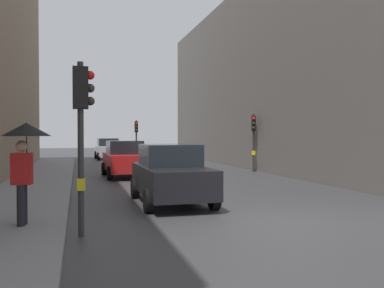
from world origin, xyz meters
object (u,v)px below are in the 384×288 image
traffic_light_near_left (82,116)px  car_silver_hatchback (108,149)px  traffic_light_far_median (136,133)px  car_red_sedan (125,159)px  car_dark_suv (171,174)px  pedestrian_with_umbrella (25,145)px  traffic_light_mid_street (254,132)px

traffic_light_near_left → car_silver_hatchback: 27.42m
traffic_light_far_median → car_red_sedan: 12.30m
traffic_light_near_left → car_dark_suv: (2.60, 3.53, -1.54)m
car_dark_suv → car_red_sedan: bearing=93.1°
car_silver_hatchback → car_dark_suv: bearing=-89.5°
car_red_sedan → pedestrian_with_umbrella: bearing=-106.3°
car_red_sedan → car_dark_suv: (0.45, -8.39, 0.00)m
traffic_light_near_left → pedestrian_with_umbrella: 1.43m
traffic_light_mid_street → car_red_sedan: traffic_light_mid_street is taller
traffic_light_far_median → car_silver_hatchback: bearing=120.4°
traffic_light_mid_street → car_silver_hatchback: (-6.98, 14.41, -1.34)m
car_red_sedan → traffic_light_mid_street: bearing=7.5°
traffic_light_mid_street → traffic_light_far_median: size_ratio=1.00×
car_dark_suv → pedestrian_with_umbrella: bearing=-142.3°
car_silver_hatchback → car_red_sedan: 15.36m
traffic_light_near_left → car_dark_suv: bearing=53.6°
traffic_light_near_left → traffic_light_mid_street: traffic_light_near_left is taller
traffic_light_far_median → car_silver_hatchback: (-1.95, 3.32, -1.33)m
traffic_light_far_median → pedestrian_with_umbrella: traffic_light_far_median is taller
car_red_sedan → car_silver_hatchback: bearing=89.1°
car_silver_hatchback → car_dark_suv: size_ratio=1.01×
traffic_light_near_left → pedestrian_with_umbrella: traffic_light_near_left is taller
traffic_light_mid_street → traffic_light_far_median: bearing=114.4°
traffic_light_near_left → pedestrian_with_umbrella: bearing=150.7°
traffic_light_mid_street → pedestrian_with_umbrella: bearing=-130.7°
traffic_light_far_median → car_dark_suv: size_ratio=0.76×
car_red_sedan → pedestrian_with_umbrella: 11.79m
traffic_light_mid_street → pedestrian_with_umbrella: size_ratio=1.50×
traffic_light_near_left → car_red_sedan: (2.15, 11.92, -1.54)m
car_dark_suv → traffic_light_far_median: bearing=85.2°
car_dark_suv → pedestrian_with_umbrella: size_ratio=1.96×
traffic_light_near_left → car_dark_suv: 4.64m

